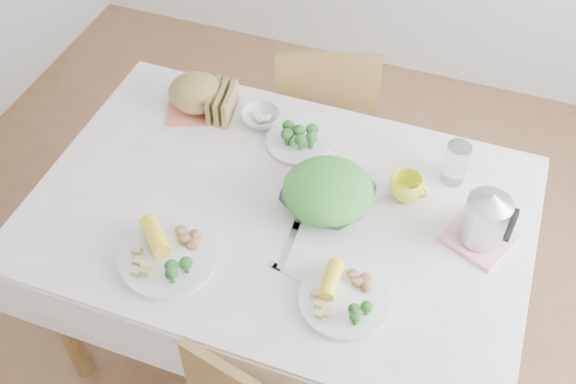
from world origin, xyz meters
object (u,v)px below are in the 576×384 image
(yellow_mug, at_px, (406,187))
(electric_kettle, at_px, (488,212))
(dinner_plate_right, at_px, (344,300))
(salad_bowl, at_px, (327,198))
(dinner_plate_left, at_px, (169,258))
(dining_table, at_px, (281,280))
(chair_far, at_px, (324,111))

(yellow_mug, xyz_separation_m, electric_kettle, (0.24, -0.09, 0.08))
(dinner_plate_right, bearing_deg, salad_bowl, 115.35)
(yellow_mug, height_order, electric_kettle, electric_kettle)
(dinner_plate_left, relative_size, dinner_plate_right, 1.13)
(salad_bowl, bearing_deg, dining_table, -156.11)
(chair_far, bearing_deg, dinner_plate_left, 65.69)
(dinner_plate_left, bearing_deg, yellow_mug, 39.19)
(salad_bowl, xyz_separation_m, electric_kettle, (0.46, 0.03, 0.09))
(dining_table, bearing_deg, chair_far, 97.16)
(dinner_plate_left, height_order, yellow_mug, yellow_mug)
(chair_far, height_order, electric_kettle, electric_kettle)
(dining_table, height_order, salad_bowl, salad_bowl)
(chair_far, bearing_deg, dining_table, 79.56)
(dinner_plate_right, relative_size, electric_kettle, 1.40)
(dinner_plate_left, bearing_deg, dinner_plate_right, 4.02)
(dinner_plate_right, bearing_deg, dinner_plate_left, -175.98)
(chair_far, relative_size, yellow_mug, 8.69)
(chair_far, xyz_separation_m, dinner_plate_right, (0.38, -1.05, 0.31))
(salad_bowl, relative_size, dinner_plate_left, 0.91)
(dinner_plate_right, xyz_separation_m, electric_kettle, (0.31, 0.34, 0.11))
(dining_table, bearing_deg, electric_kettle, 8.31)
(dinner_plate_right, xyz_separation_m, yellow_mug, (0.06, 0.43, 0.03))
(chair_far, bearing_deg, salad_bowl, 90.00)
(chair_far, height_order, dinner_plate_left, chair_far)
(yellow_mug, bearing_deg, salad_bowl, -151.36)
(dining_table, height_order, dinner_plate_left, dinner_plate_left)
(dinner_plate_left, distance_m, yellow_mug, 0.74)
(dinner_plate_right, distance_m, yellow_mug, 0.44)
(dining_table, bearing_deg, dinner_plate_left, -127.86)
(chair_far, xyz_separation_m, salad_bowl, (0.23, -0.73, 0.33))
(dinner_plate_right, height_order, yellow_mug, yellow_mug)
(salad_bowl, bearing_deg, chair_far, 107.60)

